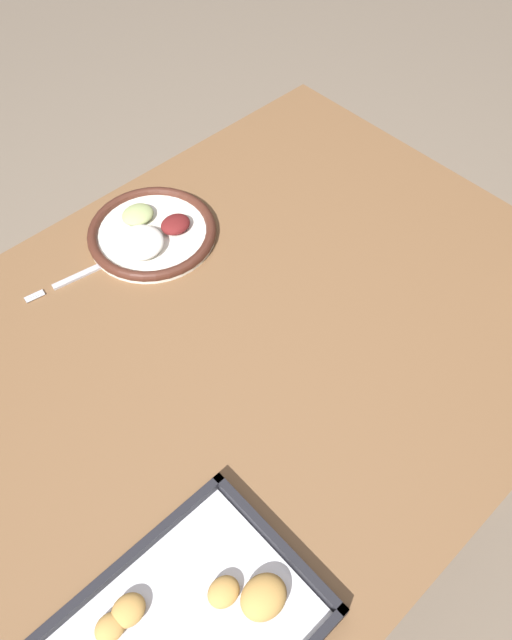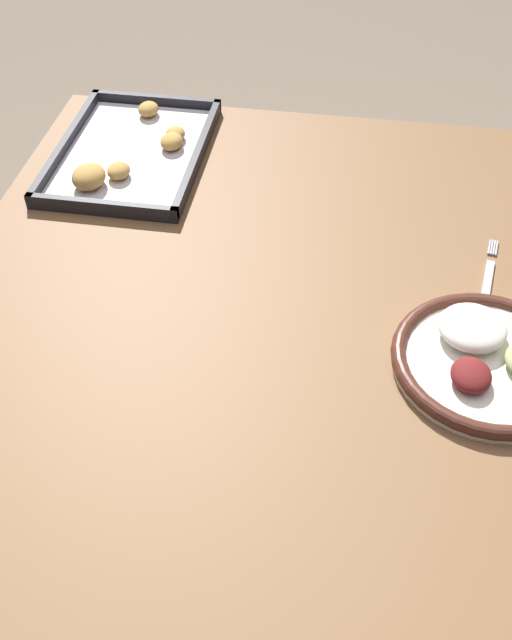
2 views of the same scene
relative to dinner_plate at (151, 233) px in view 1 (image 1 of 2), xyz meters
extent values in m
plane|color=#7A6B59|center=(0.01, 0.30, -0.76)|extent=(8.00, 8.00, 0.00)
cube|color=brown|center=(0.01, 0.30, -0.03)|extent=(1.19, 0.92, 0.03)
cylinder|color=brown|center=(-0.53, -0.11, -0.40)|extent=(0.06, 0.06, 0.71)
cylinder|color=white|center=(0.00, 0.00, -0.01)|extent=(0.24, 0.24, 0.01)
torus|color=#472319|center=(0.00, 0.00, 0.00)|extent=(0.25, 0.25, 0.02)
ellipsoid|color=white|center=(0.04, 0.02, 0.02)|extent=(0.09, 0.09, 0.03)
ellipsoid|color=maroon|center=(-0.04, 0.02, 0.01)|extent=(0.06, 0.05, 0.02)
ellipsoid|color=#9EAD6B|center=(-0.01, -0.05, 0.01)|extent=(0.06, 0.06, 0.02)
cube|color=#B2B2B7|center=(0.14, -0.01, -0.01)|extent=(0.14, 0.03, 0.00)
cylinder|color=#B2B2B7|center=(0.24, -0.03, -0.01)|extent=(0.04, 0.01, 0.00)
cylinder|color=#B2B2B7|center=(0.24, -0.03, -0.01)|extent=(0.04, 0.01, 0.00)
cylinder|color=#B2B2B7|center=(0.24, -0.02, -0.01)|extent=(0.04, 0.01, 0.00)
cylinder|color=#B2B2B7|center=(0.24, -0.02, -0.01)|extent=(0.04, 0.01, 0.00)
cube|color=black|center=(0.41, 0.58, -0.01)|extent=(0.36, 0.25, 0.01)
cube|color=silver|center=(0.41, 0.58, -0.01)|extent=(0.33, 0.23, 0.00)
cube|color=black|center=(0.41, 0.47, 0.00)|extent=(0.36, 0.01, 0.02)
cube|color=black|center=(0.23, 0.58, 0.00)|extent=(0.01, 0.25, 0.02)
ellipsoid|color=#C18E47|center=(0.30, 0.62, 0.01)|extent=(0.06, 0.05, 0.04)
ellipsoid|color=#C18E47|center=(0.46, 0.52, 0.01)|extent=(0.04, 0.03, 0.02)
ellipsoid|color=#C18E47|center=(0.33, 0.58, 0.01)|extent=(0.04, 0.04, 0.02)
ellipsoid|color=#C18E47|center=(0.43, 0.52, 0.01)|extent=(0.05, 0.04, 0.03)
camera|label=1|loc=(0.43, 0.76, 0.86)|focal=35.00mm
camera|label=2|loc=(-0.68, 0.19, 0.71)|focal=42.00mm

